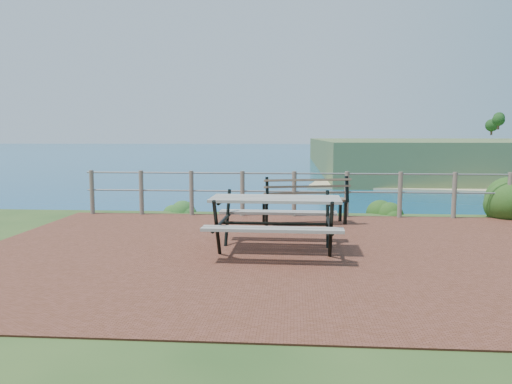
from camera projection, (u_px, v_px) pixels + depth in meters
The scene contains 8 objects.
ground at pixel (294, 252), 7.76m from camera, with size 10.00×7.00×0.12m, color brown.
ocean at pixel (294, 140), 205.91m from camera, with size 1200.00×1200.00×0.00m, color #167484.
safety_railing at pixel (294, 191), 11.01m from camera, with size 9.40×0.10×1.00m.
picnic_table at pixel (275, 218), 7.69m from camera, with size 2.00×1.72×0.84m.
park_bench at pixel (305, 193), 10.06m from camera, with size 1.80×0.81×0.98m.
shrub_right_edge at pixel (511, 218), 10.92m from camera, with size 1.11×1.11×1.58m, color #1F4415.
shrub_lip_west at pixel (180, 211), 12.01m from camera, with size 0.74×0.74×0.47m, color #1E5220.
shrub_lip_east at pixel (387, 213), 11.60m from camera, with size 0.67×0.67×0.38m, color #1F4415.
Camera 1 is at (-0.02, -7.62, 1.80)m, focal length 35.00 mm.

